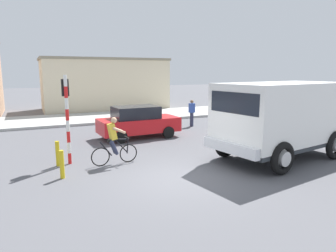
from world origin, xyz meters
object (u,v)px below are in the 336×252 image
Objects in this scene: car_red_near at (138,122)px; bollard_near at (62,164)px; cyclist at (114,141)px; pedestrian_near_kerb at (192,113)px; traffic_light_pole at (67,107)px; bollard_far at (58,154)px; truck_foreground at (281,116)px.

car_red_near is 4.53× the size of bollard_near.
pedestrian_near_kerb is (6.31, 5.67, -0.02)m from cyclist.
traffic_light_pole is 3.56× the size of bollard_far.
pedestrian_near_kerb is (7.78, 4.86, -1.22)m from traffic_light_pole.
car_red_near is at bearing 60.10° from cyclist.
traffic_light_pole is at bearing 160.19° from truck_foreground.
bollard_near is (-0.41, -1.59, -1.62)m from traffic_light_pole.
bollard_far is at bearing -155.51° from traffic_light_pole.
cyclist is 8.48m from pedestrian_near_kerb.
bollard_near is (-4.15, -4.74, -0.37)m from car_red_near.
truck_foreground is at bearing -17.41° from cyclist.
cyclist is at bearing -119.90° from car_red_near.
truck_foreground reaches higher than car_red_near.
traffic_light_pole is at bearing -148.00° from pedestrian_near_kerb.
bollard_far is at bearing -141.23° from car_red_near.
bollard_near is 1.40m from bollard_far.
bollard_near is 1.00× the size of bollard_far.
truck_foreground is at bearing -57.56° from car_red_near.
bollard_near is (-7.86, 1.10, -1.22)m from truck_foreground.
car_red_near is 2.51× the size of pedestrian_near_kerb.
bollard_near is at bearing 172.06° from truck_foreground.
traffic_light_pole reaches higher than cyclist.
truck_foreground is 1.80× the size of traffic_light_pole.
truck_foreground is 8.34m from bollard_far.
traffic_light_pole is (-7.45, 2.68, 0.40)m from truck_foreground.
traffic_light_pole is at bearing -139.93° from car_red_near.
bollard_near is at bearing -141.79° from pedestrian_near_kerb.
pedestrian_near_kerb is (4.03, 1.71, 0.03)m from car_red_near.
traffic_light_pole is 1.68m from bollard_far.
cyclist is 2.06m from traffic_light_pole.
pedestrian_near_kerb is at bearing 41.93° from cyclist.
bollard_far is at bearing 90.00° from bollard_near.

